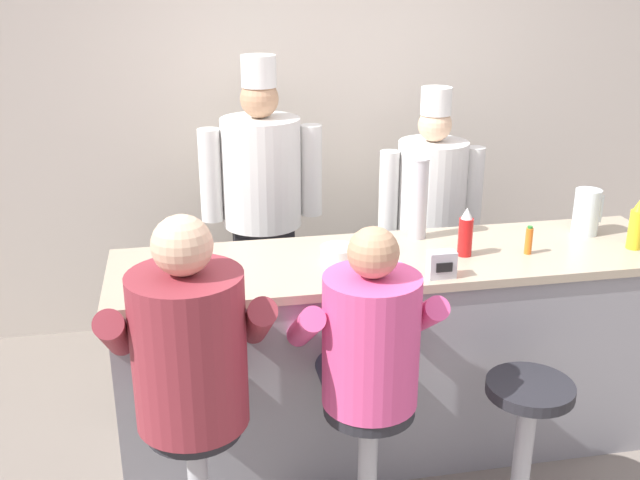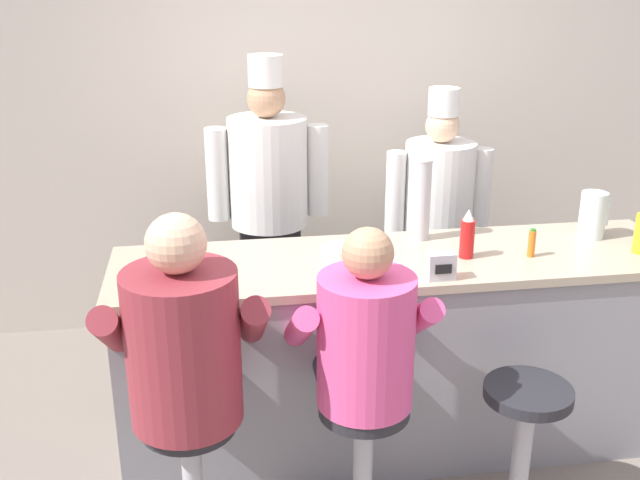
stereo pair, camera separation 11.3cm
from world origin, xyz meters
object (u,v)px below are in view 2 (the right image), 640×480
at_px(hot_sauce_bottle_orange, 532,243).
at_px(empty_stool_round, 524,431).
at_px(coffee_mug_white, 385,269).
at_px(cup_stack_steel, 422,200).
at_px(cereal_bowl, 339,252).
at_px(napkin_dispenser_chrome, 441,266).
at_px(cook_in_whites_far, 437,213).
at_px(diner_seated_maroon, 184,354).
at_px(breakfast_plate, 165,282).
at_px(cook_in_whites_near, 269,198).
at_px(diner_seated_pink, 364,351).
at_px(ketchup_bottle_red, 467,235).
at_px(water_pitcher_clear, 593,215).

relative_size(hot_sauce_bottle_orange, empty_stool_round, 0.21).
distance_m(coffee_mug_white, cup_stack_steel, 0.56).
relative_size(cereal_bowl, napkin_dispenser_chrome, 1.41).
bearing_deg(cook_in_whites_far, empty_stool_round, -92.88).
height_order(cup_stack_steel, diner_seated_maroon, diner_seated_maroon).
bearing_deg(breakfast_plate, coffee_mug_white, -3.79).
height_order(diner_seated_maroon, cook_in_whites_near, cook_in_whites_near).
relative_size(cereal_bowl, diner_seated_pink, 0.12).
bearing_deg(cook_in_whites_near, diner_seated_maroon, -106.03).
distance_m(cup_stack_steel, cook_in_whites_far, 0.82).
bearing_deg(cook_in_whites_near, ketchup_bottle_red, -53.17).
distance_m(diner_seated_maroon, cook_in_whites_far, 2.10).
height_order(water_pitcher_clear, diner_seated_maroon, diner_seated_maroon).
height_order(ketchup_bottle_red, breakfast_plate, ketchup_bottle_red).
relative_size(empty_stool_round, cook_in_whites_near, 0.36).
bearing_deg(hot_sauce_bottle_orange, empty_stool_round, -110.92).
relative_size(breakfast_plate, cup_stack_steel, 0.63).
height_order(hot_sauce_bottle_orange, water_pitcher_clear, water_pitcher_clear).
bearing_deg(cereal_bowl, cup_stack_steel, 23.17).
height_order(diner_seated_maroon, empty_stool_round, diner_seated_maroon).
relative_size(water_pitcher_clear, cereal_bowl, 1.36).
bearing_deg(cup_stack_steel, breakfast_plate, -162.53).
relative_size(napkin_dispenser_chrome, diner_seated_pink, 0.09).
height_order(cup_stack_steel, napkin_dispenser_chrome, cup_stack_steel).
relative_size(water_pitcher_clear, cook_in_whites_near, 0.13).
height_order(breakfast_plate, cup_stack_steel, cup_stack_steel).
relative_size(water_pitcher_clear, napkin_dispenser_chrome, 1.92).
xyz_separation_m(breakfast_plate, cook_in_whites_far, (1.54, 1.08, -0.12)).
height_order(ketchup_bottle_red, diner_seated_maroon, diner_seated_maroon).
bearing_deg(diner_seated_maroon, breakfast_plate, 100.53).
distance_m(cup_stack_steel, diner_seated_maroon, 1.44).
bearing_deg(empty_stool_round, cereal_bowl, 135.55).
xyz_separation_m(coffee_mug_white, napkin_dispenser_chrome, (0.23, -0.05, 0.02)).
distance_m(hot_sauce_bottle_orange, cook_in_whites_near, 1.59).
bearing_deg(ketchup_bottle_red, napkin_dispenser_chrome, -130.55).
xyz_separation_m(hot_sauce_bottle_orange, empty_stool_round, (-0.21, -0.54, -0.63)).
bearing_deg(water_pitcher_clear, breakfast_plate, -172.26).
distance_m(cook_in_whites_near, cook_in_whites_far, 1.00).
height_order(diner_seated_maroon, cook_in_whites_far, cook_in_whites_far).
bearing_deg(coffee_mug_white, cook_in_whites_far, 62.39).
bearing_deg(cup_stack_steel, hot_sauce_bottle_orange, -35.07).
distance_m(hot_sauce_bottle_orange, cook_in_whites_far, 1.03).
distance_m(napkin_dispenser_chrome, diner_seated_pink, 0.55).
xyz_separation_m(cup_stack_steel, empty_stool_round, (0.23, -0.85, -0.77)).
bearing_deg(diner_seated_pink, cup_stack_steel, 60.87).
height_order(breakfast_plate, cook_in_whites_far, cook_in_whites_far).
relative_size(breakfast_plate, napkin_dispenser_chrome, 2.12).
distance_m(water_pitcher_clear, breakfast_plate, 2.09).
height_order(ketchup_bottle_red, cup_stack_steel, cup_stack_steel).
bearing_deg(coffee_mug_white, cereal_bowl, 120.79).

